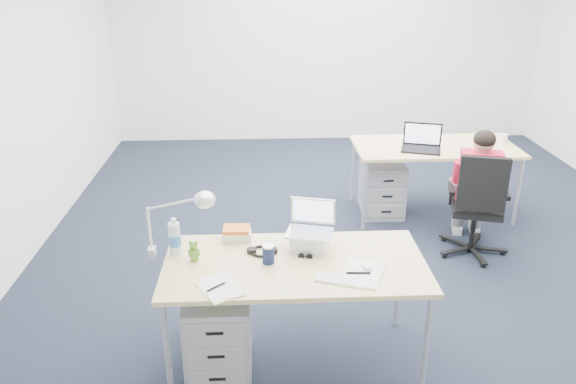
{
  "coord_description": "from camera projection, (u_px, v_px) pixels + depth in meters",
  "views": [
    {
      "loc": [
        -0.96,
        -4.47,
        2.43
      ],
      "look_at": [
        -0.77,
        -0.64,
        0.85
      ],
      "focal_mm": 35.0,
      "sensor_mm": 36.0,
      "label": 1
    }
  ],
  "objects": [
    {
      "name": "wireless_keyboard",
      "position": [
        337.0,
        279.0,
        3.22
      ],
      "size": [
        0.27,
        0.18,
        0.01
      ],
      "primitive_type": "cube",
      "rotation": [
        0.0,
        0.0,
        -0.37
      ],
      "color": "white",
      "rests_on": "desk_near"
    },
    {
      "name": "seated_person",
      "position": [
        476.0,
        188.0,
        4.98
      ],
      "size": [
        0.43,
        0.65,
        1.12
      ],
      "rotation": [
        0.0,
        0.0,
        -0.24
      ],
      "color": "#BE1B38",
      "rests_on": "ground"
    },
    {
      "name": "can_koozie",
      "position": [
        268.0,
        254.0,
        3.39
      ],
      "size": [
        0.09,
        0.09,
        0.12
      ],
      "primitive_type": "cylinder",
      "rotation": [
        0.0,
        0.0,
        -0.38
      ],
      "color": "#142040",
      "rests_on": "desk_near"
    },
    {
      "name": "book_stack",
      "position": [
        237.0,
        233.0,
        3.69
      ],
      "size": [
        0.19,
        0.14,
        0.08
      ],
      "primitive_type": "cube",
      "rotation": [
        0.0,
        0.0,
        -0.03
      ],
      "color": "silver",
      "rests_on": "desk_near"
    },
    {
      "name": "cordless_phone",
      "position": [
        177.0,
        231.0,
        3.64
      ],
      "size": [
        0.05,
        0.04,
        0.16
      ],
      "primitive_type": "cube",
      "rotation": [
        0.0,
        0.0,
        -0.29
      ],
      "color": "black",
      "rests_on": "desk_near"
    },
    {
      "name": "desk_near",
      "position": [
        295.0,
        269.0,
        3.44
      ],
      "size": [
        1.6,
        0.8,
        0.73
      ],
      "color": "tan",
      "rests_on": "ground"
    },
    {
      "name": "papers_right",
      "position": [
        362.0,
        274.0,
        3.28
      ],
      "size": [
        0.31,
        0.36,
        0.01
      ],
      "primitive_type": "cube",
      "rotation": [
        0.0,
        0.0,
        -0.37
      ],
      "color": "#F9FF93",
      "rests_on": "desk_near"
    },
    {
      "name": "desk_lamp",
      "position": [
        171.0,
        223.0,
        3.42
      ],
      "size": [
        0.4,
        0.16,
        0.44
      ],
      "primitive_type": null,
      "rotation": [
        0.0,
        0.0,
        -0.06
      ],
      "color": "silver",
      "rests_on": "desk_near"
    },
    {
      "name": "drawer_pedestal_near",
      "position": [
        219.0,
        331.0,
        3.53
      ],
      "size": [
        0.4,
        0.5,
        0.55
      ],
      "primitive_type": "cube",
      "color": "#ACAEB1",
      "rests_on": "ground"
    },
    {
      "name": "silver_laptop",
      "position": [
        310.0,
        227.0,
        3.52
      ],
      "size": [
        0.34,
        0.29,
        0.31
      ],
      "primitive_type": null,
      "rotation": [
        0.0,
        0.0,
        -0.25
      ],
      "color": "silver",
      "rests_on": "desk_near"
    },
    {
      "name": "computer_mouse",
      "position": [
        367.0,
        267.0,
        3.34
      ],
      "size": [
        0.08,
        0.1,
        0.03
      ],
      "primitive_type": "ellipsoid",
      "rotation": [
        0.0,
        0.0,
        0.29
      ],
      "color": "white",
      "rests_on": "desk_near"
    },
    {
      "name": "bear_figurine",
      "position": [
        194.0,
        251.0,
        3.41
      ],
      "size": [
        0.07,
        0.06,
        0.14
      ],
      "primitive_type": null,
      "rotation": [
        0.0,
        0.0,
        -0.04
      ],
      "color": "#387920",
      "rests_on": "desk_near"
    },
    {
      "name": "office_chair",
      "position": [
        474.0,
        225.0,
        4.94
      ],
      "size": [
        0.75,
        0.75,
        0.97
      ],
      "rotation": [
        0.0,
        0.0,
        -0.27
      ],
      "color": "black",
      "rests_on": "ground"
    },
    {
      "name": "far_cup",
      "position": [
        504.0,
        139.0,
        5.61
      ],
      "size": [
        0.08,
        0.08,
        0.11
      ],
      "primitive_type": "cylinder",
      "rotation": [
        0.0,
        0.0,
        0.09
      ],
      "color": "white",
      "rests_on": "desk_far"
    },
    {
      "name": "room",
      "position": [
        380.0,
        59.0,
        4.45
      ],
      "size": [
        6.02,
        7.02,
        2.8
      ],
      "color": "silver",
      "rests_on": "ground"
    },
    {
      "name": "water_bottle",
      "position": [
        175.0,
        236.0,
        3.48
      ],
      "size": [
        0.08,
        0.08,
        0.24
      ],
      "primitive_type": "cylinder",
      "rotation": [
        0.0,
        0.0,
        -0.07
      ],
      "color": "silver",
      "rests_on": "desk_near"
    },
    {
      "name": "headphones",
      "position": [
        262.0,
        250.0,
        3.53
      ],
      "size": [
        0.2,
        0.16,
        0.03
      ],
      "primitive_type": null,
      "rotation": [
        0.0,
        0.0,
        -0.04
      ],
      "color": "black",
      "rests_on": "desk_near"
    },
    {
      "name": "drawer_pedestal_far",
      "position": [
        382.0,
        187.0,
        5.77
      ],
      "size": [
        0.4,
        0.5,
        0.55
      ],
      "primitive_type": "cube",
      "color": "#ACAEB1",
      "rests_on": "ground"
    },
    {
      "name": "sunglasses",
      "position": [
        305.0,
        257.0,
        3.46
      ],
      "size": [
        0.1,
        0.06,
        0.02
      ],
      "primitive_type": null,
      "rotation": [
        0.0,
        0.0,
        -0.21
      ],
      "color": "black",
      "rests_on": "desk_near"
    },
    {
      "name": "far_papers",
      "position": [
        411.0,
        139.0,
        5.78
      ],
      "size": [
        0.27,
        0.33,
        0.01
      ],
      "primitive_type": "cube",
      "rotation": [
        0.0,
        0.0,
        0.23
      ],
      "color": "white",
      "rests_on": "desk_far"
    },
    {
      "name": "desk_far",
      "position": [
        435.0,
        150.0,
        5.61
      ],
      "size": [
        1.6,
        0.8,
        0.73
      ],
      "color": "tan",
      "rests_on": "ground"
    },
    {
      "name": "dark_laptop",
      "position": [
        422.0,
        137.0,
        5.39
      ],
      "size": [
        0.46,
        0.45,
        0.27
      ],
      "primitive_type": null,
      "rotation": [
        0.0,
        0.0,
        -0.3
      ],
      "color": "black",
      "rests_on": "desk_far"
    },
    {
      "name": "floor",
      "position": [
        369.0,
        250.0,
        5.1
      ],
      "size": [
        7.0,
        7.0,
        0.0
      ],
      "primitive_type": "plane",
      "color": "black",
      "rests_on": "ground"
    },
    {
      "name": "papers_left",
      "position": [
        219.0,
        288.0,
        3.14
      ],
      "size": [
        0.29,
        0.33,
        0.01
      ],
      "primitive_type": "cube",
      "rotation": [
        0.0,
        0.0,
        0.44
      ],
      "color": "#F9FF93",
      "rests_on": "desk_near"
    }
  ]
}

